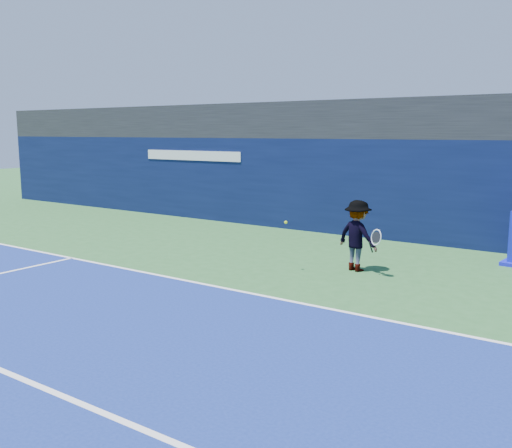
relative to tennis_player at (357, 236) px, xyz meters
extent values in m
plane|color=#2B5F2C|center=(-1.56, -6.02, -0.83)|extent=(80.00, 80.00, 0.00)
cube|color=white|center=(-1.56, -3.02, -0.82)|extent=(24.00, 0.10, 0.01)
cube|color=white|center=(-1.56, -8.02, -0.82)|extent=(24.00, 0.10, 0.01)
cube|color=black|center=(-1.56, 5.48, 2.77)|extent=(36.00, 3.00, 1.20)
cube|color=#091236|center=(-1.56, 4.48, 0.67)|extent=(36.00, 1.00, 3.00)
cube|color=white|center=(-8.56, 3.97, 1.52)|extent=(4.50, 0.04, 0.35)
imported|color=silver|center=(0.00, 0.00, 0.00)|extent=(1.20, 0.88, 1.66)
cylinder|color=black|center=(0.45, -0.25, -0.18)|extent=(0.08, 0.15, 0.26)
torus|color=white|center=(0.59, -0.30, 0.07)|extent=(0.31, 0.17, 0.30)
cylinder|color=black|center=(0.59, -0.30, 0.07)|extent=(0.26, 0.13, 0.25)
sphere|color=#B5D517|center=(-1.34, -1.00, 0.32)|extent=(0.07, 0.07, 0.07)
camera|label=1|loc=(5.53, -12.04, 2.39)|focal=40.00mm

